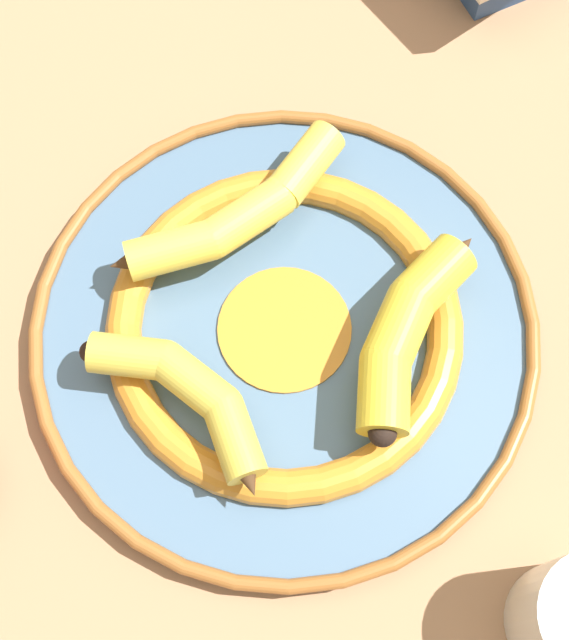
% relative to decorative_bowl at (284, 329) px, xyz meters
% --- Properties ---
extents(ground_plane, '(2.80, 2.80, 0.00)m').
position_rel_decorative_bowl_xyz_m(ground_plane, '(-0.02, -0.04, -0.01)').
color(ground_plane, '#A87A56').
extents(decorative_bowl, '(0.39, 0.39, 0.03)m').
position_rel_decorative_bowl_xyz_m(decorative_bowl, '(0.00, 0.00, 0.00)').
color(decorative_bowl, slate).
rests_on(decorative_bowl, ground_plane).
extents(banana_a, '(0.12, 0.14, 0.03)m').
position_rel_decorative_bowl_xyz_m(banana_a, '(0.08, 0.05, 0.03)').
color(banana_a, gold).
rests_on(banana_a, decorative_bowl).
extents(banana_b, '(0.20, 0.10, 0.03)m').
position_rel_decorative_bowl_xyz_m(banana_b, '(0.02, -0.09, 0.03)').
color(banana_b, yellow).
rests_on(banana_b, decorative_bowl).
extents(banana_c, '(0.13, 0.15, 0.04)m').
position_rel_decorative_bowl_xyz_m(banana_c, '(-0.08, 0.03, 0.04)').
color(banana_c, yellow).
rests_on(banana_c, decorative_bowl).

